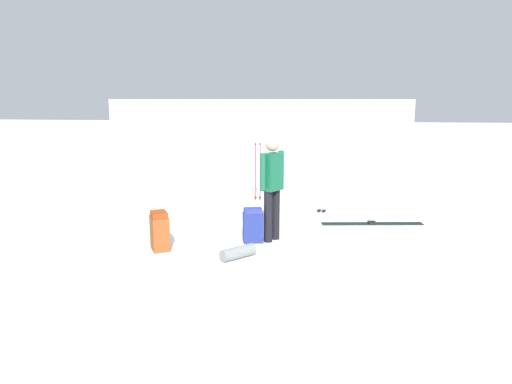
{
  "coord_description": "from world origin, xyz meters",
  "views": [
    {
      "loc": [
        1.1,
        -7.85,
        2.31
      ],
      "look_at": [
        0.0,
        0.0,
        0.7
      ],
      "focal_mm": 32.38,
      "sensor_mm": 36.0,
      "label": 1
    }
  ],
  "objects_px": {
    "backpack_bright": "(160,231)",
    "ski_pair_far": "(372,224)",
    "skier_standing": "(272,184)",
    "sleeping_mat_rolled": "(238,253)",
    "ski_pair_near": "(321,212)",
    "ski_poles_planted_near": "(258,169)",
    "backpack_large_dark": "(253,226)"
  },
  "relations": [
    {
      "from": "backpack_bright",
      "to": "ski_pair_far",
      "type": "bearing_deg",
      "value": 29.79
    },
    {
      "from": "skier_standing",
      "to": "backpack_bright",
      "type": "distance_m",
      "value": 1.93
    },
    {
      "from": "sleeping_mat_rolled",
      "to": "ski_pair_near",
      "type": "bearing_deg",
      "value": 67.94
    },
    {
      "from": "ski_pair_near",
      "to": "skier_standing",
      "type": "bearing_deg",
      "value": -111.83
    },
    {
      "from": "skier_standing",
      "to": "ski_pair_near",
      "type": "height_order",
      "value": "skier_standing"
    },
    {
      "from": "ski_pair_near",
      "to": "sleeping_mat_rolled",
      "type": "height_order",
      "value": "sleeping_mat_rolled"
    },
    {
      "from": "backpack_bright",
      "to": "ski_pair_near",
      "type": "bearing_deg",
      "value": 47.87
    },
    {
      "from": "skier_standing",
      "to": "ski_poles_planted_near",
      "type": "distance_m",
      "value": 3.12
    },
    {
      "from": "skier_standing",
      "to": "backpack_large_dark",
      "type": "height_order",
      "value": "skier_standing"
    },
    {
      "from": "sleeping_mat_rolled",
      "to": "ski_pair_far",
      "type": "bearing_deg",
      "value": 45.66
    },
    {
      "from": "ski_pair_near",
      "to": "backpack_large_dark",
      "type": "distance_m",
      "value": 2.44
    },
    {
      "from": "ski_pair_near",
      "to": "backpack_bright",
      "type": "distance_m",
      "value": 3.72
    },
    {
      "from": "ski_pair_far",
      "to": "backpack_large_dark",
      "type": "bearing_deg",
      "value": -146.22
    },
    {
      "from": "ski_pair_near",
      "to": "backpack_large_dark",
      "type": "xyz_separation_m",
      "value": [
        -1.11,
        -2.16,
        0.26
      ]
    },
    {
      "from": "ski_pair_far",
      "to": "sleeping_mat_rolled",
      "type": "relative_size",
      "value": 3.44
    },
    {
      "from": "skier_standing",
      "to": "ski_pair_near",
      "type": "xyz_separation_m",
      "value": [
        0.81,
        2.03,
        -0.94
      ]
    },
    {
      "from": "ski_pair_far",
      "to": "ski_poles_planted_near",
      "type": "distance_m",
      "value": 3.09
    },
    {
      "from": "ski_poles_planted_near",
      "to": "sleeping_mat_rolled",
      "type": "xyz_separation_m",
      "value": [
        0.25,
        -4.0,
        -0.64
      ]
    },
    {
      "from": "skier_standing",
      "to": "sleeping_mat_rolled",
      "type": "xyz_separation_m",
      "value": [
        -0.4,
        -0.96,
        -0.86
      ]
    },
    {
      "from": "ski_pair_far",
      "to": "ski_poles_planted_near",
      "type": "height_order",
      "value": "ski_poles_planted_near"
    },
    {
      "from": "ski_pair_far",
      "to": "sleeping_mat_rolled",
      "type": "xyz_separation_m",
      "value": [
        -2.16,
        -2.21,
        0.08
      ]
    },
    {
      "from": "backpack_large_dark",
      "to": "sleeping_mat_rolled",
      "type": "distance_m",
      "value": 0.86
    },
    {
      "from": "backpack_bright",
      "to": "skier_standing",
      "type": "bearing_deg",
      "value": 23.15
    },
    {
      "from": "skier_standing",
      "to": "ski_poles_planted_near",
      "type": "height_order",
      "value": "skier_standing"
    },
    {
      "from": "ski_pair_far",
      "to": "ski_poles_planted_near",
      "type": "bearing_deg",
      "value": 143.22
    },
    {
      "from": "backpack_bright",
      "to": "sleeping_mat_rolled",
      "type": "height_order",
      "value": "backpack_bright"
    },
    {
      "from": "ski_pair_near",
      "to": "ski_poles_planted_near",
      "type": "bearing_deg",
      "value": 145.27
    },
    {
      "from": "backpack_large_dark",
      "to": "ski_poles_planted_near",
      "type": "xyz_separation_m",
      "value": [
        -0.35,
        3.17,
        0.46
      ]
    },
    {
      "from": "skier_standing",
      "to": "sleeping_mat_rolled",
      "type": "bearing_deg",
      "value": -112.55
    },
    {
      "from": "ski_pair_far",
      "to": "backpack_bright",
      "type": "height_order",
      "value": "backpack_bright"
    },
    {
      "from": "skier_standing",
      "to": "backpack_large_dark",
      "type": "bearing_deg",
      "value": -156.99
    },
    {
      "from": "ski_pair_near",
      "to": "backpack_large_dark",
      "type": "bearing_deg",
      "value": -117.24
    }
  ]
}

